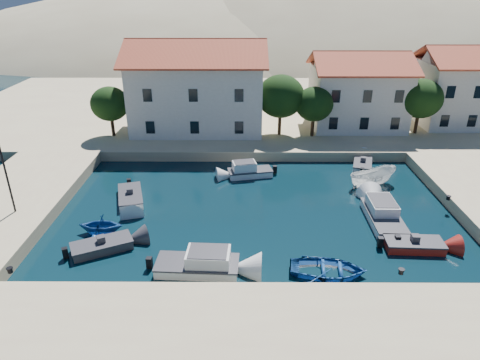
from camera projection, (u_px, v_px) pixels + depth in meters
name	position (u px, v px, depth m)	size (l,w,h in m)	color
ground	(261.00, 297.00, 24.05)	(400.00, 400.00, 0.00)	black
quay_west	(10.00, 204.00, 33.01)	(8.00, 20.00, 1.00)	tan
quay_north	(265.00, 108.00, 58.33)	(80.00, 36.00, 1.00)	tan
hills	(306.00, 110.00, 146.00)	(254.00, 176.00, 99.00)	tan
building_left	(197.00, 84.00, 47.01)	(14.70, 9.45, 9.70)	beige
building_mid	(358.00, 89.00, 48.14)	(10.50, 8.40, 8.30)	beige
building_right	(461.00, 85.00, 48.88)	(9.45, 8.40, 8.80)	beige
trees	(295.00, 100.00, 45.11)	(37.30, 5.30, 6.45)	#382314
lamppost	(3.00, 164.00, 29.41)	(0.35, 0.25, 6.22)	black
bollards	(303.00, 242.00, 27.07)	(29.36, 9.56, 0.30)	black
motorboat_grey_sw	(102.00, 246.00, 28.14)	(4.22, 3.25, 1.25)	#36353B
cabin_cruiser_south	(197.00, 264.00, 26.06)	(5.16, 2.41, 1.60)	white
rowboat_south	(328.00, 274.00, 25.94)	(3.30, 4.61, 0.96)	#1A4A90
motorboat_red_se	(414.00, 245.00, 28.26)	(3.85, 1.87, 1.25)	maroon
cabin_cruiser_east	(384.00, 216.00, 31.38)	(2.28, 5.48, 1.60)	white
boat_east	(372.00, 186.00, 37.23)	(1.70, 4.52, 1.75)	white
motorboat_white_ne	(363.00, 164.00, 40.80)	(2.59, 3.87, 1.25)	white
rowboat_west	(102.00, 233.00, 30.22)	(2.62, 3.04, 1.60)	#1A4A90
motorboat_white_west	(130.00, 197.00, 34.66)	(2.88, 4.48, 1.25)	white
cabin_cruiser_north	(250.00, 171.00, 38.91)	(4.22, 2.43, 1.60)	white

